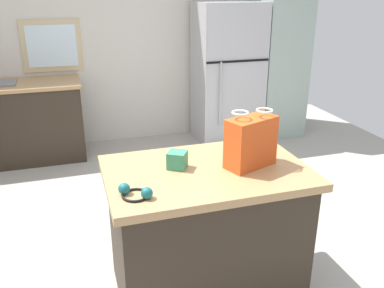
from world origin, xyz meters
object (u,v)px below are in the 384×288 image
at_px(kitchen_island, 206,231).
at_px(refrigerator, 227,73).
at_px(shopping_bag, 251,142).
at_px(small_box, 177,160).
at_px(tall_cabinet, 280,50).
at_px(ear_defenders, 135,192).
at_px(bottle, 246,135).

xyz_separation_m(kitchen_island, refrigerator, (1.22, 2.70, 0.42)).
height_order(kitchen_island, shopping_bag, shopping_bag).
xyz_separation_m(refrigerator, small_box, (-1.38, -2.63, 0.07)).
height_order(tall_cabinet, ear_defenders, tall_cabinet).
bearing_deg(ear_defenders, shopping_bag, 13.76).
distance_m(bottle, ear_defenders, 0.95).
distance_m(kitchen_island, refrigerator, 2.99).
height_order(tall_cabinet, bottle, tall_cabinet).
bearing_deg(ear_defenders, bottle, 27.96).
distance_m(tall_cabinet, ear_defenders, 3.79).
distance_m(kitchen_island, shopping_bag, 0.66).
bearing_deg(refrigerator, small_box, -117.73).
bearing_deg(kitchen_island, refrigerator, 65.72).
bearing_deg(ear_defenders, small_box, 42.66).
xyz_separation_m(kitchen_island, small_box, (-0.17, 0.07, 0.49)).
bearing_deg(shopping_bag, ear_defenders, -166.24).
bearing_deg(tall_cabinet, kitchen_island, -125.76).
xyz_separation_m(shopping_bag, small_box, (-0.44, 0.10, -0.10)).
bearing_deg(kitchen_island, tall_cabinet, 54.24).
bearing_deg(ear_defenders, tall_cabinet, 50.34).
xyz_separation_m(shopping_bag, ear_defenders, (-0.74, -0.18, -0.14)).
relative_size(refrigerator, ear_defenders, 8.24).
xyz_separation_m(small_box, bottle, (0.53, 0.16, 0.05)).
bearing_deg(kitchen_island, small_box, 157.88).
height_order(shopping_bag, small_box, shopping_bag).
relative_size(refrigerator, small_box, 16.00).
height_order(tall_cabinet, small_box, tall_cabinet).
distance_m(kitchen_island, small_box, 0.52).
relative_size(shopping_bag, small_box, 3.27).
height_order(tall_cabinet, shopping_bag, tall_cabinet).
height_order(kitchen_island, bottle, bottle).
bearing_deg(refrigerator, shopping_bag, -109.13).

